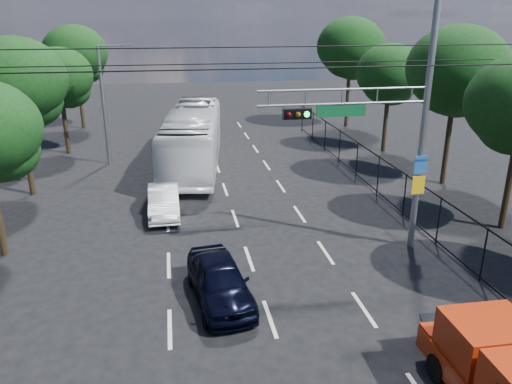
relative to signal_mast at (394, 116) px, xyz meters
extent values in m
cube|color=beige|center=(-8.28, -3.99, -5.24)|extent=(0.12, 2.00, 0.01)
cube|color=beige|center=(-8.28, 0.01, -5.24)|extent=(0.12, 2.00, 0.01)
cube|color=beige|center=(-8.28, 4.01, -5.24)|extent=(0.12, 2.00, 0.01)
cube|color=beige|center=(-8.28, 8.01, -5.24)|extent=(0.12, 2.00, 0.01)
cube|color=beige|center=(-8.28, 12.01, -5.24)|extent=(0.12, 2.00, 0.01)
cube|color=beige|center=(-8.28, 16.01, -5.24)|extent=(0.12, 2.00, 0.01)
cube|color=beige|center=(-8.28, 20.01, -5.24)|extent=(0.12, 2.00, 0.01)
cube|color=beige|center=(-8.28, 24.01, -5.24)|extent=(0.12, 2.00, 0.01)
cube|color=beige|center=(-5.28, -3.99, -5.24)|extent=(0.12, 2.00, 0.01)
cube|color=beige|center=(-5.28, 0.01, -5.24)|extent=(0.12, 2.00, 0.01)
cube|color=beige|center=(-5.28, 4.01, -5.24)|extent=(0.12, 2.00, 0.01)
cube|color=beige|center=(-5.28, 8.01, -5.24)|extent=(0.12, 2.00, 0.01)
cube|color=beige|center=(-5.28, 12.01, -5.24)|extent=(0.12, 2.00, 0.01)
cube|color=beige|center=(-5.28, 16.01, -5.24)|extent=(0.12, 2.00, 0.01)
cube|color=beige|center=(-5.28, 20.01, -5.24)|extent=(0.12, 2.00, 0.01)
cube|color=beige|center=(-5.28, 24.01, -5.24)|extent=(0.12, 2.00, 0.01)
cube|color=beige|center=(-2.28, -3.99, -5.24)|extent=(0.12, 2.00, 0.01)
cube|color=beige|center=(-2.28, 0.01, -5.24)|extent=(0.12, 2.00, 0.01)
cube|color=beige|center=(-2.28, 4.01, -5.24)|extent=(0.12, 2.00, 0.01)
cube|color=beige|center=(-2.28, 8.01, -5.24)|extent=(0.12, 2.00, 0.01)
cube|color=beige|center=(-2.28, 12.01, -5.24)|extent=(0.12, 2.00, 0.01)
cube|color=beige|center=(-2.28, 16.01, -5.24)|extent=(0.12, 2.00, 0.01)
cube|color=beige|center=(-2.28, 20.01, -5.24)|extent=(0.12, 2.00, 0.01)
cube|color=beige|center=(-2.28, 24.01, -5.24)|extent=(0.12, 2.00, 0.01)
cylinder|color=slate|center=(1.22, 0.01, -0.49)|extent=(0.24, 0.24, 9.50)
cylinder|color=slate|center=(-1.88, 0.01, 1.01)|extent=(6.20, 0.08, 0.08)
cylinder|color=slate|center=(-1.88, 0.01, 0.51)|extent=(6.20, 0.08, 0.08)
cube|color=black|center=(-3.58, 0.01, 0.21)|extent=(1.00, 0.28, 0.35)
sphere|color=#3F0505|center=(-3.90, -0.14, 0.21)|extent=(0.20, 0.20, 0.20)
sphere|color=#4C3805|center=(-3.58, -0.14, 0.21)|extent=(0.20, 0.20, 0.20)
sphere|color=#0CE533|center=(-3.26, -0.14, 0.21)|extent=(0.20, 0.20, 0.20)
cube|color=#0C5429|center=(-1.98, 0.01, 0.26)|extent=(1.80, 0.05, 0.40)
cube|color=#2359A6|center=(1.20, -0.13, -1.84)|extent=(0.50, 0.04, 0.70)
cube|color=yellow|center=(1.20, -0.13, -2.64)|extent=(0.50, 0.04, 0.70)
cylinder|color=slate|center=(0.62, 0.01, 0.76)|extent=(0.05, 0.05, 0.50)
cylinder|color=slate|center=(-0.68, 0.01, 0.76)|extent=(0.05, 0.05, 0.50)
cylinder|color=slate|center=(-1.98, 0.01, 0.76)|extent=(0.05, 0.05, 0.50)
cylinder|color=slate|center=(-3.28, 0.01, 0.76)|extent=(0.05, 0.05, 0.50)
cylinder|color=slate|center=(-4.58, 0.01, 0.76)|extent=(0.05, 0.05, 0.50)
cylinder|color=slate|center=(-11.78, 14.01, -1.74)|extent=(0.18, 0.18, 7.00)
cylinder|color=slate|center=(-10.98, 14.01, 1.76)|extent=(1.60, 0.09, 0.09)
cube|color=slate|center=(-10.08, 14.01, 1.76)|extent=(0.60, 0.22, 0.15)
cylinder|color=black|center=(-5.28, -1.99, 1.96)|extent=(22.00, 0.04, 0.04)
cylinder|color=black|center=(-5.28, 1.51, 2.36)|extent=(22.00, 0.04, 0.04)
cylinder|color=black|center=(-5.28, 3.01, 1.66)|extent=(22.00, 0.04, 0.04)
cube|color=black|center=(2.32, 4.01, -3.29)|extent=(0.04, 34.00, 0.06)
cube|color=black|center=(2.32, 4.01, -5.09)|extent=(0.04, 34.00, 0.06)
cylinder|color=black|center=(2.32, -2.99, -4.24)|extent=(0.06, 0.06, 2.00)
cylinder|color=black|center=(2.32, 0.01, -4.24)|extent=(0.06, 0.06, 2.00)
cylinder|color=black|center=(2.32, 3.01, -4.24)|extent=(0.06, 0.06, 2.00)
cylinder|color=black|center=(2.32, 6.01, -4.24)|extent=(0.06, 0.06, 2.00)
cylinder|color=black|center=(2.32, 9.01, -4.24)|extent=(0.06, 0.06, 2.00)
cylinder|color=black|center=(2.32, 12.01, -4.24)|extent=(0.06, 0.06, 2.00)
cylinder|color=black|center=(2.32, 15.01, -4.24)|extent=(0.06, 0.06, 2.00)
cylinder|color=black|center=(2.32, 18.01, -4.24)|extent=(0.06, 0.06, 2.00)
cylinder|color=black|center=(2.32, 21.01, -4.24)|extent=(0.06, 0.06, 2.00)
cylinder|color=black|center=(5.92, 1.01, -3.14)|extent=(0.28, 0.28, 4.20)
cylinder|color=black|center=(6.52, 7.01, -2.86)|extent=(0.28, 0.28, 4.76)
ellipsoid|color=black|center=(6.52, 7.01, 0.88)|extent=(5.10, 5.10, 4.33)
ellipsoid|color=black|center=(6.92, 7.31, -0.31)|extent=(3.40, 3.40, 2.72)
ellipsoid|color=black|center=(6.17, 6.81, -0.14)|extent=(3.23, 3.23, 2.58)
cylinder|color=black|center=(6.12, 14.01, -3.23)|extent=(0.28, 0.28, 4.03)
ellipsoid|color=black|center=(6.12, 14.01, -0.06)|extent=(4.32, 4.32, 3.67)
ellipsoid|color=black|center=(6.52, 14.31, -1.07)|extent=(2.88, 2.88, 2.30)
ellipsoid|color=black|center=(5.77, 13.81, -0.92)|extent=(2.74, 2.74, 2.19)
cylinder|color=black|center=(6.32, 22.01, -2.78)|extent=(0.28, 0.28, 4.93)
ellipsoid|color=black|center=(6.32, 22.01, 1.09)|extent=(5.28, 5.28, 4.49)
ellipsoid|color=black|center=(6.72, 22.31, -0.14)|extent=(3.52, 3.52, 2.82)
ellipsoid|color=black|center=(5.97, 21.81, 0.04)|extent=(3.34, 3.34, 2.68)
ellipsoid|color=black|center=(-14.08, 2.31, -1.30)|extent=(2.72, 2.72, 2.18)
cylinder|color=black|center=(-15.08, 9.01, -3.00)|extent=(0.28, 0.28, 4.48)
ellipsoid|color=black|center=(-15.08, 9.01, 0.52)|extent=(4.80, 4.80, 4.08)
ellipsoid|color=black|center=(-14.68, 9.31, -0.60)|extent=(3.20, 3.20, 2.56)
ellipsoid|color=black|center=(-15.43, 8.81, -0.44)|extent=(3.04, 3.04, 2.43)
cylinder|color=black|center=(-14.68, 17.01, -3.28)|extent=(0.28, 0.28, 3.92)
ellipsoid|color=black|center=(-14.68, 17.01, -0.20)|extent=(4.20, 4.20, 3.57)
ellipsoid|color=black|center=(-14.28, 17.31, -1.18)|extent=(2.80, 2.80, 2.24)
ellipsoid|color=black|center=(-15.03, 16.81, -1.04)|extent=(2.66, 2.66, 2.13)
cylinder|color=black|center=(-14.88, 25.01, -2.95)|extent=(0.28, 0.28, 4.59)
ellipsoid|color=black|center=(-14.88, 25.01, 0.66)|extent=(4.92, 4.92, 4.18)
ellipsoid|color=black|center=(-14.48, 25.31, -0.49)|extent=(3.28, 3.28, 2.62)
ellipsoid|color=black|center=(-15.23, 24.81, -0.32)|extent=(3.12, 3.12, 2.49)
cylinder|color=black|center=(-1.67, -7.37, -4.87)|extent=(0.28, 0.75, 0.74)
cylinder|color=black|center=(0.13, -7.39, -4.87)|extent=(0.28, 0.75, 0.74)
cube|color=#982208|center=(-0.76, -6.64, -4.50)|extent=(1.97, 0.61, 0.58)
cube|color=black|center=(-0.76, -6.35, -4.24)|extent=(1.81, 0.45, 0.33)
cube|color=#982208|center=(-0.78, -7.80, -3.81)|extent=(1.93, 1.66, 1.01)
cube|color=black|center=(-0.79, -8.60, -3.76)|extent=(1.64, 0.07, 0.58)
imported|color=black|center=(-6.66, -2.68, -4.53)|extent=(2.17, 4.34, 1.42)
imported|color=white|center=(-6.65, 12.73, -3.52)|extent=(4.50, 12.65, 3.45)
imported|color=silver|center=(-8.43, 5.08, -4.60)|extent=(1.41, 3.91, 1.28)
camera|label=1|loc=(-7.91, -16.66, 3.46)|focal=35.00mm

